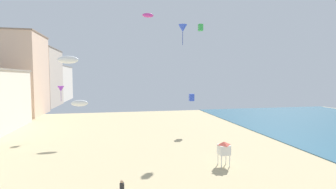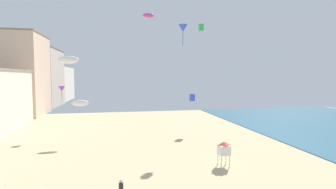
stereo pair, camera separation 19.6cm
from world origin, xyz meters
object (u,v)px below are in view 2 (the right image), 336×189
Objects in this scene: kite_flyer at (121,189)px; kite_magenta_parafoil at (148,15)px; kite_white_parafoil_2 at (80,103)px; kite_purple_delta at (62,89)px; kite_green_box at (201,27)px; kite_blue_box at (192,97)px; lifeguard_stand at (224,148)px; kite_blue_delta at (183,28)px; kite_white_parafoil at (69,60)px.

kite_flyer is 1.04× the size of kite_magenta_parafoil.
kite_white_parafoil_2 is 0.95× the size of kite_purple_delta.
kite_magenta_parafoil is at bearing -5.55° from kite_white_parafoil_2.
kite_purple_delta is 2.42× the size of kite_green_box.
kite_magenta_parafoil is (-7.71, -3.87, 12.11)m from kite_blue_box.
lifeguard_stand reaches higher than kite_flyer.
kite_magenta_parafoil is 0.65× the size of kite_purple_delta.
kite_green_box is at bearing 53.25° from kite_blue_delta.
kite_white_parafoil_2 is 0.91× the size of kite_blue_delta.
kite_purple_delta is (-3.60, 5.54, 1.83)m from kite_white_parafoil_2.
kite_white_parafoil is 19.94m from kite_blue_box.
kite_green_box is at bearing -44.32° from kite_flyer.
kite_flyer is at bearing -122.43° from kite_blue_delta.
lifeguard_stand is 16.45m from kite_blue_box.
kite_purple_delta is at bearing 154.01° from lifeguard_stand.
kite_magenta_parafoil is at bearing 126.09° from kite_blue_delta.
kite_purple_delta is at bearing 10.23° from kite_flyer.
kite_blue_box is 1.17× the size of kite_green_box.
kite_blue_delta is (7.88, 12.41, 14.41)m from kite_flyer.
kite_purple_delta is 23.97m from kite_green_box.
kite_purple_delta is at bearing 107.71° from kite_white_parafoil.
kite_white_parafoil is at bearing -161.39° from kite_blue_box.
kite_green_box reaches higher than kite_white_parafoil.
kite_blue_delta is at bearing 128.31° from lifeguard_stand.
kite_blue_delta is (13.36, -6.06, 9.76)m from kite_white_parafoil_2.
kite_blue_delta reaches higher than kite_flyer.
kite_white_parafoil is 14.98m from kite_blue_delta.
kite_white_parafoil_2 is 1.96× the size of kite_blue_box.
lifeguard_stand is 1.01× the size of kite_blue_delta.
kite_magenta_parafoil is (-3.73, 5.12, 2.66)m from kite_blue_delta.
kite_blue_box is at bearing 66.17° from kite_blue_delta.
kite_flyer is at bearing -67.65° from kite_white_parafoil.
kite_blue_delta is 2.15× the size of kite_blue_box.
lifeguard_stand is at bearing -62.07° from kite_magenta_parafoil.
kite_white_parafoil_2 is at bearing 174.45° from kite_magenta_parafoil.
kite_green_box is (1.71, 12.72, 14.90)m from lifeguard_stand.
kite_magenta_parafoil reaches higher than kite_white_parafoil.
kite_magenta_parafoil reaches higher than kite_white_parafoil_2.
kite_blue_delta is 6.87m from kite_magenta_parafoil.
kite_white_parafoil_2 is at bearing -170.38° from kite_blue_box.
kite_green_box is (8.08, 0.70, -1.25)m from kite_magenta_parafoil.
kite_flyer is at bearing -103.32° from kite_magenta_parafoil.
kite_blue_delta is 22.02m from kite_purple_delta.
kite_blue_delta reaches higher than kite_white_parafoil.
kite_white_parafoil is 1.04× the size of kite_purple_delta.
kite_flyer is 0.68× the size of kite_purple_delta.
kite_white_parafoil is 12.53m from kite_magenta_parafoil.
kite_white_parafoil_2 is 1.45× the size of kite_magenta_parafoil.
kite_purple_delta is (-20.93, 2.61, 1.52)m from kite_blue_box.
kite_white_parafoil is (-16.81, 9.78, 9.59)m from lifeguard_stand.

